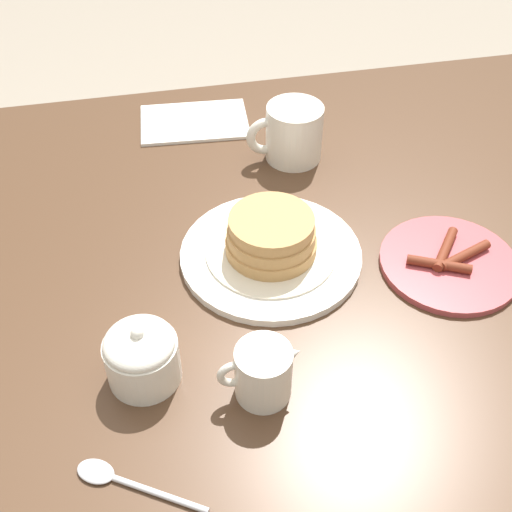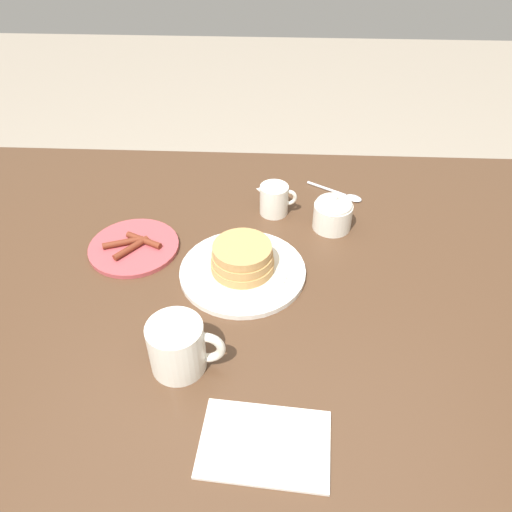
# 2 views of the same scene
# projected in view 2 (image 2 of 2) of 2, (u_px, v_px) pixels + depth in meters

# --- Properties ---
(ground_plane) EXTENTS (8.00, 8.00, 0.00)m
(ground_plane) POSITION_uv_depth(u_px,v_px,m) (235.00, 451.00, 1.53)
(ground_plane) COLOR gray
(dining_table) EXTENTS (1.59, 1.02, 0.75)m
(dining_table) POSITION_uv_depth(u_px,v_px,m) (227.00, 305.00, 1.11)
(dining_table) COLOR #4C3321
(dining_table) RESTS_ON ground_plane
(pancake_plate) EXTENTS (0.26, 0.26, 0.08)m
(pancake_plate) POSITION_uv_depth(u_px,v_px,m) (242.00, 265.00, 1.03)
(pancake_plate) COLOR white
(pancake_plate) RESTS_ON dining_table
(side_plate_bacon) EXTENTS (0.20, 0.20, 0.02)m
(side_plate_bacon) POSITION_uv_depth(u_px,v_px,m) (134.00, 247.00, 1.10)
(side_plate_bacon) COLOR #B2474C
(side_plate_bacon) RESTS_ON dining_table
(coffee_mug) EXTENTS (0.13, 0.10, 0.10)m
(coffee_mug) POSITION_uv_depth(u_px,v_px,m) (179.00, 346.00, 0.84)
(coffee_mug) COLOR silver
(coffee_mug) RESTS_ON dining_table
(creamer_pitcher) EXTENTS (0.10, 0.07, 0.08)m
(creamer_pitcher) POSITION_uv_depth(u_px,v_px,m) (274.00, 199.00, 1.19)
(creamer_pitcher) COLOR silver
(creamer_pitcher) RESTS_ON dining_table
(sugar_bowl) EXTENTS (0.09, 0.09, 0.09)m
(sugar_bowl) POSITION_uv_depth(u_px,v_px,m) (333.00, 212.00, 1.14)
(sugar_bowl) COLOR silver
(sugar_bowl) RESTS_ON dining_table
(napkin) EXTENTS (0.21, 0.15, 0.01)m
(napkin) POSITION_uv_depth(u_px,v_px,m) (265.00, 444.00, 0.75)
(napkin) COLOR silver
(napkin) RESTS_ON dining_table
(spoon) EXTENTS (0.14, 0.09, 0.01)m
(spoon) POSITION_uv_depth(u_px,v_px,m) (344.00, 195.00, 1.26)
(spoon) COLOR silver
(spoon) RESTS_ON dining_table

